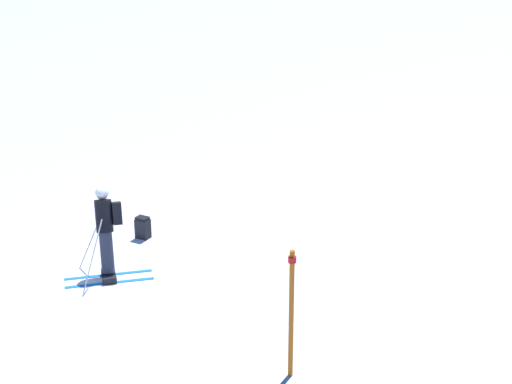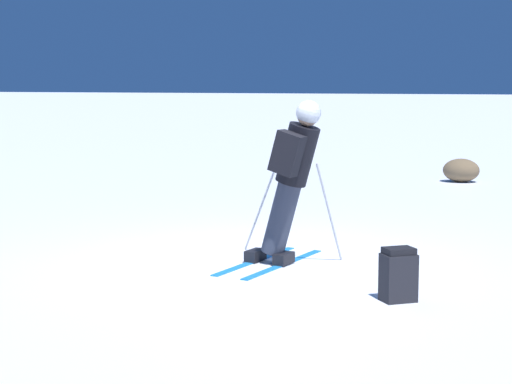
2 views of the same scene
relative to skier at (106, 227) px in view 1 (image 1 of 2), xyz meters
The scene contains 4 objects.
ground_plane 1.08m from the skier, ahead, with size 300.00×300.00×0.00m, color white.
skier is the anchor object (origin of this frame).
spare_backpack 1.93m from the skier, 145.00° to the left, with size 0.37×0.36×0.50m.
trail_marker 5.11m from the skier, 24.63° to the left, with size 0.13×0.13×2.24m.
Camera 1 is at (15.30, -2.24, 7.86)m, focal length 60.00 mm.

